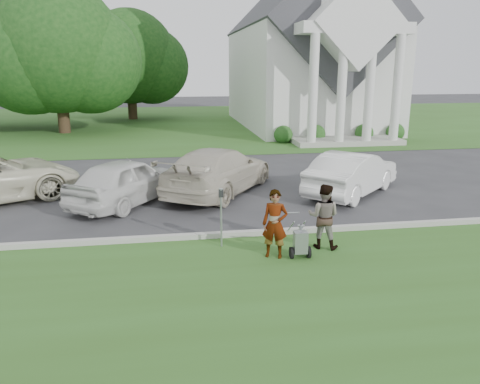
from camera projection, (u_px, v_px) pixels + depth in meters
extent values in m
plane|color=#333335|center=(223.00, 245.00, 11.66)|extent=(120.00, 120.00, 0.00)
cube|color=#31571D|center=(242.00, 303.00, 8.80)|extent=(80.00, 7.00, 0.01)
cube|color=#31571D|center=(182.00, 122.00, 37.41)|extent=(80.00, 30.00, 0.01)
cube|color=#9E9E93|center=(220.00, 235.00, 12.17)|extent=(80.00, 0.18, 0.15)
cube|color=white|center=(303.00, 78.00, 35.00)|extent=(9.00, 16.00, 7.00)
cube|color=#38383D|center=(304.00, 28.00, 34.10)|extent=(9.19, 17.00, 9.19)
cube|color=#9E9E93|center=(346.00, 141.00, 27.10)|extent=(6.20, 2.60, 0.30)
cylinder|color=white|center=(313.00, 92.00, 25.04)|extent=(0.50, 0.50, 6.00)
cylinder|color=white|center=(342.00, 92.00, 25.29)|extent=(0.50, 0.50, 6.00)
cylinder|color=white|center=(369.00, 91.00, 25.53)|extent=(0.50, 0.50, 6.00)
cylinder|color=white|center=(397.00, 91.00, 25.77)|extent=(0.50, 0.50, 6.00)
cube|color=white|center=(354.00, 29.00, 25.31)|extent=(6.20, 2.00, 0.60)
cube|color=white|center=(354.00, 23.00, 25.23)|extent=(5.09, 2.20, 5.09)
sphere|color=#1E4C19|center=(283.00, 135.00, 27.35)|extent=(1.10, 1.10, 1.10)
sphere|color=#1E4C19|center=(316.00, 134.00, 27.65)|extent=(1.10, 1.10, 1.10)
sphere|color=#1E4C19|center=(364.00, 133.00, 28.11)|extent=(1.10, 1.10, 1.10)
sphere|color=#1E4C19|center=(395.00, 132.00, 28.41)|extent=(1.10, 1.10, 1.10)
cylinder|color=#332316|center=(63.00, 109.00, 31.02)|extent=(0.76, 0.76, 3.20)
sphere|color=#143D12|center=(57.00, 47.00, 30.01)|extent=(8.40, 8.40, 8.40)
sphere|color=#143D12|center=(89.00, 61.00, 30.80)|extent=(6.89, 6.89, 6.89)
sphere|color=#143D12|center=(29.00, 57.00, 29.63)|extent=(7.22, 7.22, 7.22)
sphere|color=#143D12|center=(9.00, 53.00, 32.64)|extent=(7.54, 7.54, 7.54)
cylinder|color=#332316|center=(132.00, 101.00, 39.28)|extent=(0.76, 0.76, 3.00)
sphere|color=#143D12|center=(129.00, 57.00, 38.35)|extent=(7.60, 7.60, 7.60)
sphere|color=#143D12|center=(151.00, 66.00, 39.09)|extent=(6.23, 6.23, 6.23)
sphere|color=#143D12|center=(111.00, 64.00, 37.98)|extent=(6.54, 6.54, 6.54)
cylinder|color=black|center=(291.00, 253.00, 10.83)|extent=(0.08, 0.28, 0.28)
cylinder|color=black|center=(309.00, 252.00, 10.88)|extent=(0.08, 0.28, 0.28)
cylinder|color=#2D2D33|center=(300.00, 252.00, 10.86)|extent=(0.47, 0.05, 0.03)
cube|color=#999CA1|center=(300.00, 242.00, 10.79)|extent=(0.32, 0.26, 0.51)
cone|color=#999CA1|center=(301.00, 228.00, 10.70)|extent=(0.17, 0.17, 0.15)
cylinder|color=#2D2D33|center=(301.00, 225.00, 10.68)|extent=(0.04, 0.04, 0.06)
cylinder|color=#999CA1|center=(291.00, 226.00, 11.15)|extent=(0.05, 0.69, 0.49)
cylinder|color=#999CA1|center=(302.00, 226.00, 11.17)|extent=(0.05, 0.69, 0.49)
cylinder|color=#999CA1|center=(293.00, 213.00, 11.42)|extent=(0.30, 0.04, 0.03)
imported|color=#999999|center=(275.00, 225.00, 10.74)|extent=(0.69, 0.57, 1.61)
imported|color=#999999|center=(323.00, 217.00, 11.32)|extent=(0.96, 0.89, 1.60)
cylinder|color=#999CA1|center=(221.00, 222.00, 11.40)|extent=(0.05, 0.05, 1.29)
cube|color=#2D2D33|center=(221.00, 193.00, 11.21)|extent=(0.11, 0.08, 0.19)
cylinder|color=#999CA1|center=(221.00, 189.00, 11.18)|extent=(0.10, 0.10, 0.03)
imported|color=silver|center=(127.00, 181.00, 15.05)|extent=(3.99, 4.67, 1.51)
imported|color=beige|center=(218.00, 170.00, 16.38)|extent=(4.83, 5.82, 1.59)
imported|color=white|center=(352.00, 173.00, 16.17)|extent=(4.36, 4.29, 1.49)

